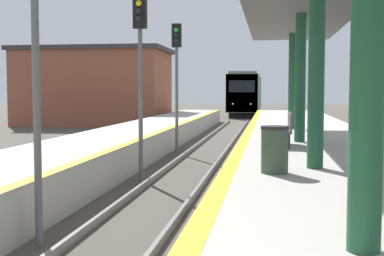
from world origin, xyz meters
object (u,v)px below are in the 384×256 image
train (246,94)px  signal_near (35,25)px  trash_bin (275,149)px  signal_far (177,64)px  signal_mid (140,53)px  bench (285,128)px

train → signal_near: 47.90m
signal_near → trash_bin: 4.74m
train → trash_bin: train is taller
train → signal_far: bearing=-91.9°
signal_near → train: bearing=88.6°
signal_mid → signal_far: size_ratio=1.00×
signal_near → signal_mid: bearing=88.7°
train → signal_far: 35.36m
signal_far → trash_bin: (3.69, -10.55, -2.11)m
bench → trash_bin: bearing=-93.9°
signal_far → bench: (4.02, -5.57, -2.06)m
signal_mid → trash_bin: signal_mid is taller
bench → signal_mid: bearing=-169.8°
signal_far → trash_bin: 11.38m
signal_near → bench: bearing=59.7°
signal_near → bench: 8.34m
trash_bin → signal_near: bearing=-151.8°
train → signal_mid: (-1.07, -41.59, 1.35)m
train → bench: train is taller
signal_far → trash_bin: bearing=-70.8°
signal_far → trash_bin: size_ratio=5.78×
signal_far → train: bearing=88.1°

